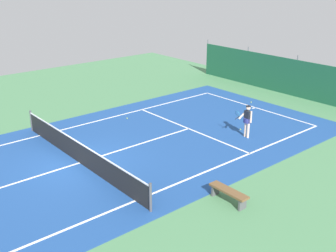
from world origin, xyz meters
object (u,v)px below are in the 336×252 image
at_px(tennis_player, 247,119).
at_px(tennis_ball_midcourt, 127,118).
at_px(courtside_bench, 229,193).
at_px(tennis_net, 79,152).
at_px(tennis_ball_near_player, 251,102).
at_px(tennis_ball_by_sideline, 240,129).

xyz_separation_m(tennis_player, tennis_ball_midcourt, (-6.05, -3.01, -0.93)).
xyz_separation_m(tennis_ball_midcourt, courtside_bench, (9.67, -2.28, 0.34)).
height_order(tennis_net, courtside_bench, tennis_net).
xyz_separation_m(tennis_net, tennis_ball_near_player, (-0.82, 12.50, -0.48)).
distance_m(tennis_ball_near_player, tennis_ball_midcourt, 8.10).
relative_size(tennis_net, tennis_ball_by_sideline, 153.33).
height_order(tennis_net, tennis_ball_near_player, tennis_net).
bearing_deg(tennis_ball_near_player, courtside_bench, -54.43).
relative_size(tennis_ball_near_player, courtside_bench, 0.04).
relative_size(tennis_player, tennis_ball_near_player, 24.85).
relative_size(tennis_player, tennis_ball_midcourt, 24.85).
xyz_separation_m(tennis_player, tennis_ball_near_player, (-3.52, 4.69, -0.93)).
distance_m(tennis_net, tennis_ball_by_sideline, 8.58).
xyz_separation_m(tennis_net, tennis_ball_by_sideline, (1.87, 8.36, -0.48)).
bearing_deg(tennis_player, tennis_net, 78.79).
bearing_deg(courtside_bench, tennis_ball_near_player, 125.57).
relative_size(tennis_net, tennis_ball_midcourt, 153.33).
distance_m(tennis_ball_near_player, tennis_ball_by_sideline, 4.94).
bearing_deg(tennis_ball_midcourt, tennis_player, 26.48).
bearing_deg(tennis_net, tennis_ball_near_player, 93.77).
xyz_separation_m(tennis_ball_midcourt, tennis_ball_by_sideline, (5.22, 3.55, 0.00)).
xyz_separation_m(tennis_ball_near_player, tennis_ball_midcourt, (-2.53, -7.70, 0.00)).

